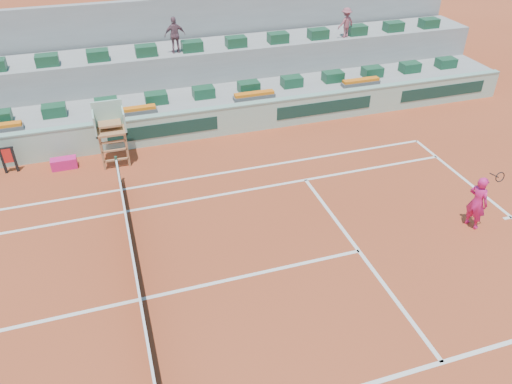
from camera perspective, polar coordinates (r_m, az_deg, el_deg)
ground at (r=13.78m, az=-13.07°, el=-11.89°), size 90.00×90.00×0.00m
seating_tier_lower at (r=22.42m, az=-16.53°, el=8.58°), size 36.00×4.00×1.20m
seating_tier_upper at (r=23.64m, az=-17.07°, el=11.66°), size 36.00×2.40×2.60m
stadium_back_wall at (r=24.85m, az=-17.65°, el=14.86°), size 36.00×0.40×4.40m
player_bag at (r=19.94m, az=-21.09°, el=3.08°), size 0.92×0.41×0.41m
spectator_mid at (r=22.61m, az=-9.24°, el=17.29°), size 0.91×0.40×1.53m
spectator_right at (r=24.90m, az=10.24°, el=18.51°), size 0.99×0.74×1.36m
court_lines at (r=13.77m, az=-13.07°, el=-11.88°), size 23.89×11.09×0.01m
tennis_net at (r=13.41m, az=-13.36°, el=-10.31°), size 0.10×11.97×1.10m
advertising_hoarding at (r=20.41m, az=-16.06°, el=6.21°), size 36.00×0.34×1.26m
umpire_chair at (r=19.11m, az=-16.33°, el=7.29°), size 1.10×0.90×2.40m
seat_row_lower at (r=21.27m, az=-16.72°, el=9.60°), size 32.90×0.60×0.44m
seat_row_upper at (r=22.57m, az=-17.63°, el=14.68°), size 32.90×0.60×0.44m
flower_planters at (r=20.63m, az=-20.68°, el=7.79°), size 26.80×0.36×0.28m
towel_rack at (r=20.28m, az=-26.47°, el=3.51°), size 0.53×0.09×1.03m
tennis_player at (r=16.72m, az=23.99°, el=-1.07°), size 0.60×0.94×2.28m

